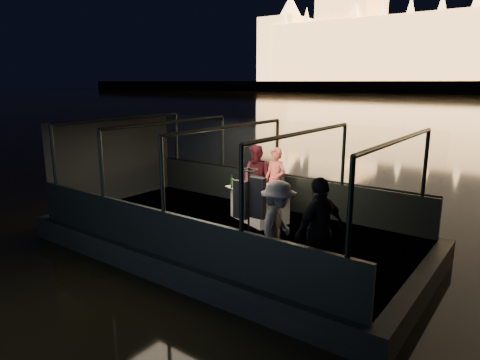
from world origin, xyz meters
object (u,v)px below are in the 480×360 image
Objects in this scene: coat_stand at (249,215)px; person_man_maroon at (257,181)px; passenger_stripe at (278,226)px; chair_port_right at (273,197)px; person_woman_coral at (275,184)px; passenger_dark at (319,233)px; chair_port_left at (251,194)px; dining_table_central at (259,205)px; wine_bottle at (232,182)px.

coat_stand reaches higher than person_man_maroon.
chair_port_right is at bearing 18.92° from passenger_stripe.
person_woman_coral is (-1.22, 2.87, -0.15)m from coat_stand.
person_man_maroon is 0.94× the size of passenger_dark.
coat_stand reaches higher than chair_port_left.
passenger_stripe is (2.43, -2.69, 0.40)m from chair_port_left.
passenger_stripe is at bearing -46.28° from chair_port_right.
dining_table_central is 0.72m from chair_port_left.
passenger_stripe is 0.72m from passenger_dark.
coat_stand is at bearing -61.75° from person_woman_coral.
dining_table_central is at bearing 25.47° from passenger_stripe.
passenger_stripe is at bearing -35.48° from chair_port_left.
person_man_maroon is at bearing 88.52° from wine_bottle.
passenger_stripe is (1.87, -2.24, 0.47)m from dining_table_central.
person_man_maroon is at bearing -114.21° from passenger_dark.
chair_port_left is 0.92× the size of chair_port_right.
chair_port_left is 3.18m from coat_stand.
person_man_maroon is at bearing 128.55° from dining_table_central.
chair_port_left is 0.59m from chair_port_right.
chair_port_left is at bearing 86.96° from wine_bottle.
coat_stand is 1.08× the size of passenger_stripe.
dining_table_central is 4.67× the size of wine_bottle.
person_woman_coral reaches higher than chair_port_left.
chair_port_left is at bearing -83.70° from person_man_maroon.
chair_port_left is at bearing -155.68° from chair_port_right.
coat_stand is at bearing -45.78° from wine_bottle.
coat_stand is 3.38m from person_man_maroon.
coat_stand reaches higher than passenger_dark.
coat_stand is (1.19, -2.74, 0.45)m from chair_port_right.
passenger_stripe is 3.15m from wine_bottle.
passenger_dark is at bearing -39.16° from dining_table_central.
wine_bottle is (-0.59, -1.02, 0.17)m from person_woman_coral.
chair_port_right is (0.01, 0.59, 0.06)m from dining_table_central.
dining_table_central is 0.99m from person_man_maroon.
dining_table_central is 1.47× the size of chair_port_right.
chair_port_right is 0.55× the size of passenger_dark.
passenger_dark is (2.60, -2.82, 0.10)m from person_woman_coral.
passenger_stripe is (2.45, -2.96, 0.10)m from person_man_maroon.
person_woman_coral is at bearing 60.11° from wine_bottle.
chair_port_right is at bearing -73.91° from person_woman_coral.
person_man_maroon reaches higher than dining_table_central.
coat_stand reaches higher than passenger_stripe.
passenger_dark is (2.58, -2.10, 0.47)m from dining_table_central.
coat_stand is (1.76, -2.60, 0.45)m from chair_port_left.
coat_stand reaches higher than wine_bottle.
passenger_dark is (3.16, -2.82, 0.10)m from person_man_maroon.
wine_bottle is (-0.60, -0.30, 0.53)m from dining_table_central.
person_woman_coral is 3.84m from passenger_dark.
wine_bottle is (-1.80, 1.85, 0.02)m from coat_stand.
person_man_maroon is (-0.57, 0.72, 0.36)m from dining_table_central.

